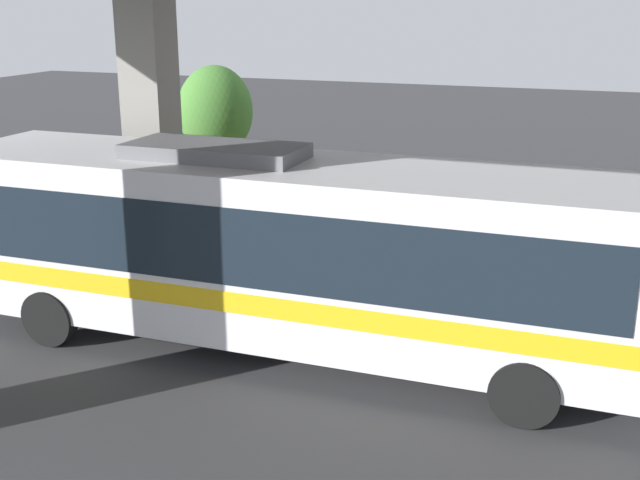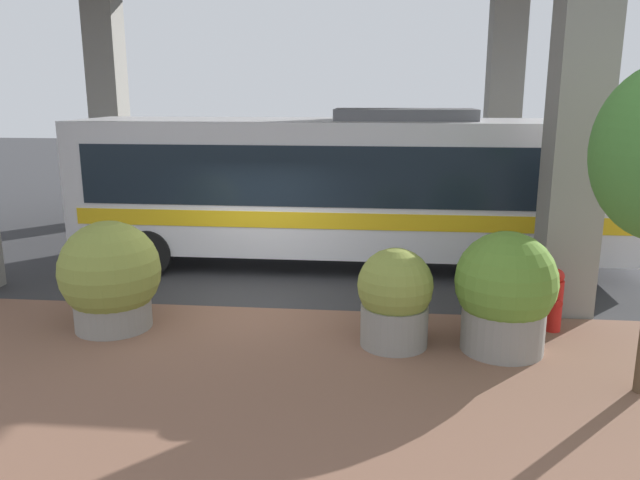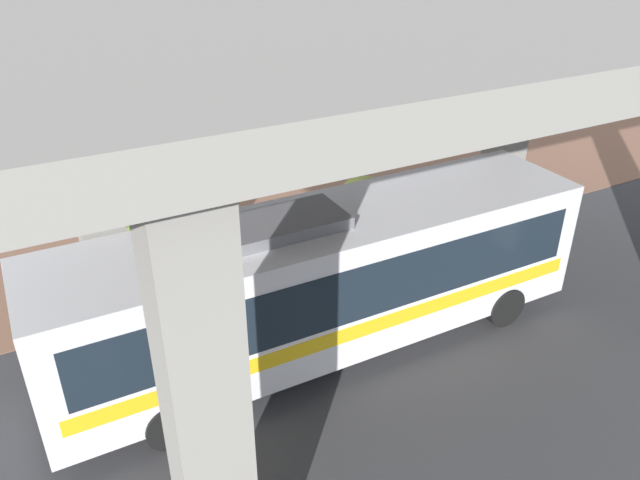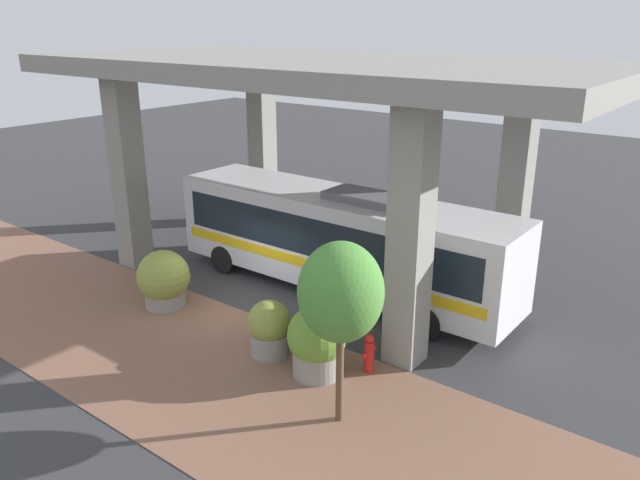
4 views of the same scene
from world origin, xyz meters
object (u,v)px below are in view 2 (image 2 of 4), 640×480
(planter_front, at_px, (395,298))
(planter_middle, at_px, (111,278))
(planter_back, at_px, (505,293))
(fire_hydrant, at_px, (555,300))
(bus, at_px, (349,182))

(planter_front, height_order, planter_middle, planter_middle)
(planter_middle, relative_size, planter_back, 0.98)
(fire_hydrant, distance_m, planter_middle, 7.30)
(bus, height_order, planter_middle, bus)
(fire_hydrant, height_order, planter_front, planter_front)
(bus, relative_size, planter_front, 7.66)
(planter_back, bearing_deg, planter_front, 88.70)
(planter_front, distance_m, planter_middle, 4.66)
(fire_hydrant, bearing_deg, planter_front, 108.15)
(bus, xyz_separation_m, planter_front, (-4.59, -0.99, -1.13))
(planter_front, bearing_deg, planter_middle, 86.83)
(fire_hydrant, relative_size, planter_front, 0.69)
(fire_hydrant, distance_m, planter_front, 2.76)
(bus, relative_size, fire_hydrant, 11.12)
(planter_back, bearing_deg, planter_middle, 87.32)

